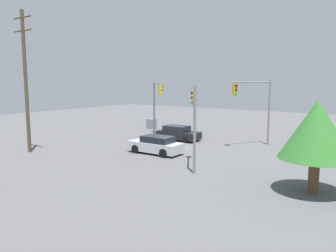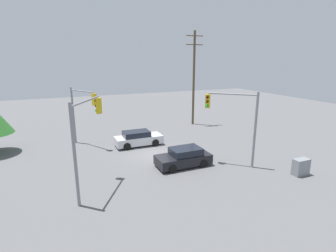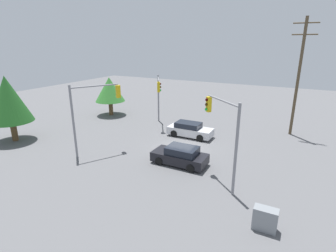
{
  "view_description": "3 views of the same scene",
  "coord_description": "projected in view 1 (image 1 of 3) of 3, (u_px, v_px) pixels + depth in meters",
  "views": [
    {
      "loc": [
        -15.99,
        23.74,
        5.78
      ],
      "look_at": [
        0.45,
        -0.21,
        1.8
      ],
      "focal_mm": 35.0,
      "sensor_mm": 36.0,
      "label": 1
    },
    {
      "loc": [
        -7.41,
        -20.18,
        8.13
      ],
      "look_at": [
        1.23,
        -0.15,
        2.49
      ],
      "focal_mm": 28.0,
      "sensor_mm": 36.0,
      "label": 2
    },
    {
      "loc": [
        9.04,
        -20.01,
        9.02
      ],
      "look_at": [
        -1.25,
        -0.37,
        1.93
      ],
      "focal_mm": 28.0,
      "sensor_mm": 36.0,
      "label": 3
    }
  ],
  "objects": [
    {
      "name": "traffic_signal_aux",
      "position": [
        194.0,
        112.0,
        21.57
      ],
      "size": [
        2.02,
        3.18,
        5.5
      ],
      "rotation": [
        0.0,
        0.0,
        -1.04
      ],
      "color": "gray",
      "rests_on": "ground_plane"
    },
    {
      "name": "sedan_silver",
      "position": [
        156.0,
        145.0,
        26.32
      ],
      "size": [
        4.46,
        1.91,
        1.44
      ],
      "rotation": [
        0.0,
        0.0,
        -1.57
      ],
      "color": "silver",
      "rests_on": "ground_plane"
    },
    {
      "name": "tree_far",
      "position": [
        316.0,
        130.0,
        16.68
      ],
      "size": [
        3.74,
        3.74,
        4.86
      ],
      "color": "brown",
      "rests_on": "ground_plane"
    },
    {
      "name": "utility_pole_tall",
      "position": [
        26.0,
        79.0,
        26.15
      ],
      "size": [
        2.2,
        0.28,
        11.32
      ],
      "color": "brown",
      "rests_on": "ground_plane"
    },
    {
      "name": "electrical_cabinet",
      "position": [
        152.0,
        124.0,
        40.18
      ],
      "size": [
        1.18,
        0.62,
        1.2
      ],
      "primitive_type": "cube",
      "color": "gray",
      "rests_on": "ground_plane"
    },
    {
      "name": "traffic_signal_main",
      "position": [
        157.0,
        98.0,
        34.97
      ],
      "size": [
        2.97,
        2.8,
        5.81
      ],
      "rotation": [
        0.0,
        0.0,
        2.39
      ],
      "color": "gray",
      "rests_on": "ground_plane"
    },
    {
      "name": "ground_plane",
      "position": [
        171.0,
        147.0,
        29.14
      ],
      "size": [
        80.0,
        80.0,
        0.0
      ],
      "primitive_type": "plane",
      "color": "#5B5B5E"
    },
    {
      "name": "traffic_signal_cross",
      "position": [
        255.0,
        100.0,
        28.94
      ],
      "size": [
        2.24,
        3.67,
        5.96
      ],
      "rotation": [
        0.0,
        0.0,
        1.05
      ],
      "color": "gray",
      "rests_on": "ground_plane"
    },
    {
      "name": "sedan_dark",
      "position": [
        178.0,
        133.0,
        32.34
      ],
      "size": [
        4.24,
        2.0,
        1.43
      ],
      "rotation": [
        0.0,
        0.0,
        1.57
      ],
      "color": "black",
      "rests_on": "ground_plane"
    }
  ]
}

